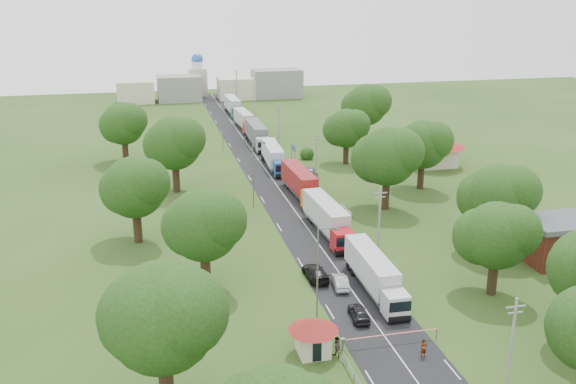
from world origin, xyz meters
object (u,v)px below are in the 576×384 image
object	(u,v)px
truck_0	(374,273)
pedestrian_near	(424,349)
info_sign	(293,151)
car_lane_mid	(340,282)
guard_booth	(313,332)
boom_barrier	(376,337)
car_lane_front	(359,313)

from	to	relation	value
truck_0	pedestrian_near	size ratio (longest dim) A/B	8.38
info_sign	car_lane_mid	xyz separation A→B (m)	(-6.20, -48.00, -2.34)
guard_booth	info_sign	bearing A→B (deg)	78.32
info_sign	car_lane_mid	bearing A→B (deg)	-97.36
boom_barrier	guard_booth	xyz separation A→B (m)	(-5.84, -0.00, 1.27)
boom_barrier	car_lane_mid	size ratio (longest dim) A/B	2.29
truck_0	car_lane_front	distance (m)	6.57
pedestrian_near	truck_0	bearing A→B (deg)	83.23
guard_booth	pedestrian_near	xyz separation A→B (m)	(9.20, -2.67, -1.32)
car_lane_mid	boom_barrier	bearing A→B (deg)	95.07
truck_0	pedestrian_near	bearing A→B (deg)	-90.90
car_lane_mid	pedestrian_near	world-z (taller)	pedestrian_near
guard_booth	pedestrian_near	world-z (taller)	guard_booth
guard_booth	car_lane_front	bearing A→B (deg)	40.17
truck_0	pedestrian_near	xyz separation A→B (m)	(-0.21, -13.06, -1.23)
guard_booth	car_lane_front	distance (m)	7.90
truck_0	car_lane_front	size ratio (longest dim) A/B	3.59
info_sign	car_lane_front	distance (m)	55.43
boom_barrier	car_lane_front	size ratio (longest dim) A/B	2.35
guard_booth	car_lane_mid	xyz separation A→B (m)	(6.20, 12.00, -1.50)
boom_barrier	guard_booth	size ratio (longest dim) A/B	2.10
boom_barrier	truck_0	bearing A→B (deg)	71.08
pedestrian_near	car_lane_front	bearing A→B (deg)	107.25
car_lane_mid	pedestrian_near	bearing A→B (deg)	108.34
truck_0	guard_booth	bearing A→B (deg)	-132.14
pedestrian_near	car_lane_mid	bearing A→B (deg)	95.69
guard_booth	pedestrian_near	size ratio (longest dim) A/B	2.62
guard_booth	boom_barrier	bearing A→B (deg)	0.01
guard_booth	info_sign	xyz separation A→B (m)	(12.40, 60.00, 0.84)
truck_0	car_lane_front	xyz separation A→B (m)	(-3.48, -5.39, -1.40)
info_sign	pedestrian_near	world-z (taller)	info_sign
boom_barrier	car_lane_mid	world-z (taller)	car_lane_mid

